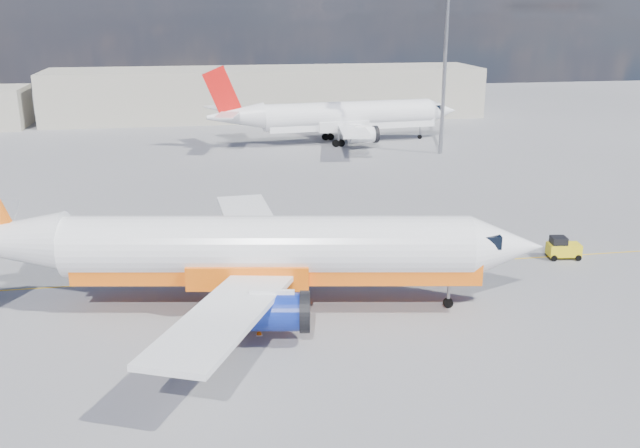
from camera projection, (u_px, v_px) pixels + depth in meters
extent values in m
plane|color=slate|center=(307.00, 288.00, 46.48)|extent=(240.00, 240.00, 0.00)
cube|color=gold|center=(300.00, 272.00, 49.31)|extent=(70.00, 0.15, 0.01)
cube|color=#A6A08F|center=(267.00, 93.00, 116.78)|extent=(70.00, 14.00, 8.00)
cylinder|color=white|center=(268.00, 247.00, 42.36)|extent=(24.34, 7.74, 3.72)
cone|color=white|center=(506.00, 247.00, 42.38)|extent=(4.94, 4.41, 3.72)
cone|color=white|center=(1.00, 241.00, 42.23)|extent=(8.14, 4.78, 3.53)
cube|color=black|center=(481.00, 237.00, 42.20)|extent=(2.26, 2.79, 0.77)
cube|color=orange|center=(277.00, 266.00, 42.73)|extent=(24.23, 7.10, 1.31)
cube|color=white|center=(252.00, 225.00, 49.96)|extent=(4.46, 13.35, 0.88)
cube|color=white|center=(224.00, 315.00, 35.33)|extent=(8.49, 13.42, 0.88)
cylinder|color=navy|center=(282.00, 251.00, 47.66)|extent=(4.23, 2.71, 2.08)
cylinder|color=navy|center=(272.00, 312.00, 38.25)|extent=(4.23, 2.71, 2.08)
cylinder|color=black|center=(308.00, 251.00, 47.66)|extent=(0.93, 2.36, 2.30)
cylinder|color=black|center=(305.00, 312.00, 38.25)|extent=(0.93, 2.36, 2.30)
cylinder|color=gray|center=(449.00, 287.00, 43.12)|extent=(0.23, 0.23, 2.30)
cylinder|color=black|center=(448.00, 303.00, 43.44)|extent=(0.65, 0.36, 0.61)
cylinder|color=black|center=(238.00, 284.00, 45.87)|extent=(1.04, 0.58, 0.98)
cylinder|color=black|center=(228.00, 318.00, 40.86)|extent=(1.04, 0.58, 0.98)
cylinder|color=white|center=(348.00, 115.00, 94.98)|extent=(23.21, 5.78, 3.55)
cone|color=white|center=(442.00, 111.00, 98.44)|extent=(4.51, 3.94, 3.55)
cone|color=white|center=(235.00, 116.00, 91.02)|extent=(7.61, 4.07, 3.37)
cube|color=black|center=(432.00, 107.00, 97.90)|extent=(2.00, 2.56, 0.73)
cube|color=white|center=(352.00, 124.00, 95.47)|extent=(23.15, 5.16, 1.25)
cube|color=white|center=(322.00, 115.00, 101.60)|extent=(7.36, 12.93, 0.84)
cube|color=white|center=(354.00, 131.00, 88.12)|extent=(5.13, 12.89, 0.84)
cylinder|color=white|center=(341.00, 124.00, 100.01)|extent=(3.94, 2.34, 1.98)
cylinder|color=white|center=(363.00, 135.00, 91.35)|extent=(3.94, 2.34, 1.98)
cylinder|color=black|center=(353.00, 123.00, 100.44)|extent=(0.73, 2.23, 2.19)
cylinder|color=black|center=(375.00, 134.00, 91.78)|extent=(0.73, 2.23, 2.19)
cube|color=red|center=(222.00, 92.00, 89.69)|extent=(4.91, 0.79, 6.52)
cube|color=white|center=(219.00, 108.00, 93.50)|extent=(4.20, 5.70, 0.19)
cube|color=white|center=(227.00, 115.00, 87.34)|extent=(3.36, 5.59, 0.19)
cylinder|color=gray|center=(420.00, 130.00, 98.36)|extent=(0.21, 0.21, 2.19)
cylinder|color=black|center=(420.00, 137.00, 98.66)|extent=(0.61, 0.31, 0.58)
cylinder|color=black|center=(328.00, 137.00, 97.73)|extent=(0.97, 0.49, 0.94)
cylinder|color=black|center=(338.00, 143.00, 93.11)|extent=(0.97, 0.49, 0.94)
cylinder|color=black|center=(548.00, 253.00, 52.55)|extent=(0.46, 0.24, 0.44)
cylinder|color=black|center=(554.00, 258.00, 51.36)|extent=(0.46, 0.24, 0.44)
cylinder|color=black|center=(572.00, 252.00, 52.61)|extent=(0.46, 0.24, 0.44)
cylinder|color=black|center=(578.00, 258.00, 51.42)|extent=(0.46, 0.24, 0.44)
cube|color=yellow|center=(564.00, 250.00, 51.86)|extent=(2.46, 1.55, 0.89)
cube|color=black|center=(559.00, 240.00, 51.63)|extent=(1.20, 1.20, 0.53)
cube|color=white|center=(259.00, 335.00, 39.88)|extent=(0.35, 0.35, 0.04)
cone|color=#FB630A|center=(259.00, 331.00, 39.81)|extent=(0.30, 0.30, 0.46)
cylinder|color=gray|center=(445.00, 68.00, 85.89)|extent=(0.46, 0.46, 21.06)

